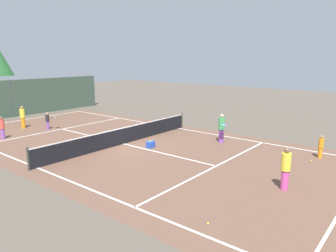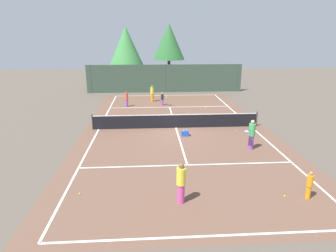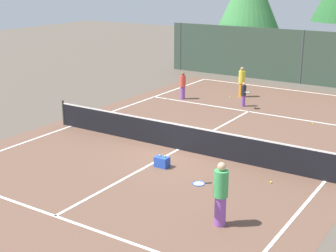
{
  "view_description": "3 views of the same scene",
  "coord_description": "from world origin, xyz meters",
  "px_view_note": "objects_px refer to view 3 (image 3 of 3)",
  "views": [
    {
      "loc": [
        -12.67,
        -13.67,
        5.07
      ],
      "look_at": [
        1.04,
        -2.61,
        1.28
      ],
      "focal_mm": 34.01,
      "sensor_mm": 36.0,
      "label": 1
    },
    {
      "loc": [
        -1.9,
        -20.11,
        6.36
      ],
      "look_at": [
        -0.79,
        -3.32,
        1.17
      ],
      "focal_mm": 31.41,
      "sensor_mm": 36.0,
      "label": 2
    },
    {
      "loc": [
        9.15,
        -14.88,
        6.29
      ],
      "look_at": [
        0.19,
        -1.03,
        1.22
      ],
      "focal_mm": 52.62,
      "sensor_mm": 36.0,
      "label": 3
    }
  ],
  "objects_px": {
    "player_4": "(242,82)",
    "tennis_ball_5": "(168,99)",
    "tennis_ball_1": "(230,97)",
    "player_2": "(220,193)",
    "ball_crate": "(162,162)",
    "player_0": "(244,94)",
    "tennis_ball_3": "(271,182)",
    "tennis_ball_2": "(313,124)",
    "player_3": "(183,85)"
  },
  "relations": [
    {
      "from": "player_3",
      "to": "tennis_ball_5",
      "type": "relative_size",
      "value": 21.83
    },
    {
      "from": "ball_crate",
      "to": "tennis_ball_2",
      "type": "bearing_deg",
      "value": 69.73
    },
    {
      "from": "ball_crate",
      "to": "tennis_ball_5",
      "type": "height_order",
      "value": "ball_crate"
    },
    {
      "from": "player_4",
      "to": "tennis_ball_3",
      "type": "distance_m",
      "value": 11.57
    },
    {
      "from": "tennis_ball_2",
      "to": "tennis_ball_5",
      "type": "relative_size",
      "value": 1.0
    },
    {
      "from": "player_3",
      "to": "tennis_ball_5",
      "type": "xyz_separation_m",
      "value": [
        -0.59,
        -0.56,
        -0.7
      ]
    },
    {
      "from": "player_3",
      "to": "tennis_ball_3",
      "type": "height_order",
      "value": "player_3"
    },
    {
      "from": "player_2",
      "to": "tennis_ball_3",
      "type": "relative_size",
      "value": 26.68
    },
    {
      "from": "player_4",
      "to": "tennis_ball_5",
      "type": "distance_m",
      "value": 4.1
    },
    {
      "from": "player_0",
      "to": "tennis_ball_3",
      "type": "relative_size",
      "value": 18.42
    },
    {
      "from": "tennis_ball_3",
      "to": "player_3",
      "type": "bearing_deg",
      "value": 135.54
    },
    {
      "from": "player_0",
      "to": "tennis_ball_3",
      "type": "distance_m",
      "value": 9.53
    },
    {
      "from": "player_0",
      "to": "tennis_ball_1",
      "type": "height_order",
      "value": "player_0"
    },
    {
      "from": "player_4",
      "to": "tennis_ball_3",
      "type": "bearing_deg",
      "value": -60.54
    },
    {
      "from": "player_0",
      "to": "player_2",
      "type": "bearing_deg",
      "value": -68.29
    },
    {
      "from": "player_3",
      "to": "ball_crate",
      "type": "bearing_deg",
      "value": -62.91
    },
    {
      "from": "player_0",
      "to": "tennis_ball_1",
      "type": "relative_size",
      "value": 18.42
    },
    {
      "from": "player_4",
      "to": "ball_crate",
      "type": "xyz_separation_m",
      "value": [
        2.01,
        -10.77,
        -0.65
      ]
    },
    {
      "from": "ball_crate",
      "to": "tennis_ball_5",
      "type": "xyz_separation_m",
      "value": [
        -5.02,
        8.09,
        -0.15
      ]
    },
    {
      "from": "player_2",
      "to": "tennis_ball_1",
      "type": "distance_m",
      "value": 14.2
    },
    {
      "from": "player_2",
      "to": "player_3",
      "type": "distance_m",
      "value": 13.79
    },
    {
      "from": "tennis_ball_3",
      "to": "player_2",
      "type": "bearing_deg",
      "value": -92.2
    },
    {
      "from": "tennis_ball_3",
      "to": "tennis_ball_5",
      "type": "xyz_separation_m",
      "value": [
        -8.68,
        7.38,
        0.0
      ]
    },
    {
      "from": "ball_crate",
      "to": "tennis_ball_5",
      "type": "distance_m",
      "value": 9.52
    },
    {
      "from": "player_4",
      "to": "tennis_ball_3",
      "type": "relative_size",
      "value": 24.62
    },
    {
      "from": "tennis_ball_3",
      "to": "tennis_ball_2",
      "type": "bearing_deg",
      "value": 96.69
    },
    {
      "from": "player_2",
      "to": "tennis_ball_1",
      "type": "xyz_separation_m",
      "value": [
        -5.96,
        12.86,
        -0.87
      ]
    },
    {
      "from": "player_2",
      "to": "tennis_ball_3",
      "type": "bearing_deg",
      "value": 87.8
    },
    {
      "from": "player_3",
      "to": "player_4",
      "type": "bearing_deg",
      "value": 41.2
    },
    {
      "from": "player_3",
      "to": "tennis_ball_5",
      "type": "bearing_deg",
      "value": -136.51
    },
    {
      "from": "player_2",
      "to": "tennis_ball_3",
      "type": "distance_m",
      "value": 3.43
    },
    {
      "from": "tennis_ball_2",
      "to": "tennis_ball_3",
      "type": "distance_m",
      "value": 7.03
    },
    {
      "from": "tennis_ball_3",
      "to": "tennis_ball_5",
      "type": "height_order",
      "value": "same"
    },
    {
      "from": "tennis_ball_5",
      "to": "player_0",
      "type": "bearing_deg",
      "value": 12.52
    },
    {
      "from": "tennis_ball_3",
      "to": "player_0",
      "type": "bearing_deg",
      "value": 119.84
    },
    {
      "from": "tennis_ball_3",
      "to": "tennis_ball_5",
      "type": "bearing_deg",
      "value": 139.64
    },
    {
      "from": "player_2",
      "to": "tennis_ball_1",
      "type": "relative_size",
      "value": 26.68
    },
    {
      "from": "player_4",
      "to": "ball_crate",
      "type": "height_order",
      "value": "player_4"
    },
    {
      "from": "tennis_ball_1",
      "to": "tennis_ball_5",
      "type": "relative_size",
      "value": 1.0
    },
    {
      "from": "player_0",
      "to": "ball_crate",
      "type": "relative_size",
      "value": 2.55
    },
    {
      "from": "ball_crate",
      "to": "tennis_ball_2",
      "type": "relative_size",
      "value": 7.21
    },
    {
      "from": "tennis_ball_5",
      "to": "tennis_ball_1",
      "type": "bearing_deg",
      "value": 39.89
    },
    {
      "from": "player_4",
      "to": "tennis_ball_1",
      "type": "height_order",
      "value": "player_4"
    },
    {
      "from": "tennis_ball_2",
      "to": "tennis_ball_3",
      "type": "xyz_separation_m",
      "value": [
        0.82,
        -6.98,
        0.0
      ]
    },
    {
      "from": "tennis_ball_1",
      "to": "player_2",
      "type": "bearing_deg",
      "value": -65.13
    },
    {
      "from": "player_3",
      "to": "tennis_ball_2",
      "type": "bearing_deg",
      "value": -7.49
    },
    {
      "from": "tennis_ball_2",
      "to": "player_2",
      "type": "bearing_deg",
      "value": -86.16
    },
    {
      "from": "player_2",
      "to": "tennis_ball_1",
      "type": "bearing_deg",
      "value": 114.87
    },
    {
      "from": "ball_crate",
      "to": "tennis_ball_3",
      "type": "height_order",
      "value": "ball_crate"
    },
    {
      "from": "ball_crate",
      "to": "player_4",
      "type": "bearing_deg",
      "value": 100.6
    }
  ]
}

